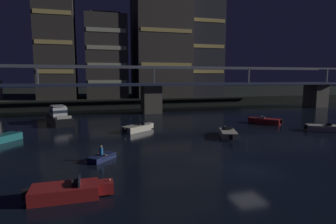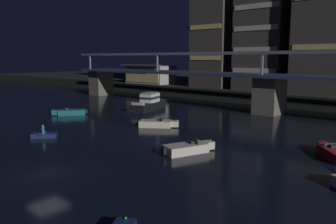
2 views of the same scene
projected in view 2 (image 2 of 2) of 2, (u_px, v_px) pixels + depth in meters
name	position (u px, v px, depth m)	size (l,w,h in m)	color
ground_plane	(47.00, 174.00, 24.72)	(400.00, 400.00, 0.00)	black
river_bridge	(270.00, 85.00, 50.87)	(88.52, 6.40, 9.38)	#605B51
tower_west_low	(220.00, 13.00, 72.73)	(8.35, 10.90, 31.95)	#423D38
tower_west_tall	(267.00, 39.00, 66.02)	(9.59, 10.26, 20.06)	#423D38
waterfront_pavilion	(150.00, 74.00, 84.01)	(12.40, 7.40, 4.70)	#B2AD9E
cabin_cruiser_near_left	(149.00, 103.00, 55.93)	(4.92, 9.34, 2.79)	black
speedboat_near_center	(157.00, 124.00, 41.71)	(4.74, 3.90, 1.16)	beige
speedboat_near_right	(188.00, 148.00, 30.28)	(3.01, 5.12, 1.16)	beige
speedboat_mid_center	(335.00, 153.00, 28.73)	(4.20, 4.55, 1.16)	maroon
speedboat_far_left	(70.00, 112.00, 50.57)	(3.94, 4.72, 1.16)	#196066
dinghy_with_paddler	(44.00, 135.00, 36.17)	(2.63, 2.65, 1.36)	#19234C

